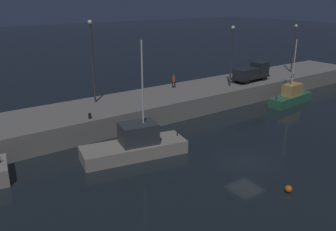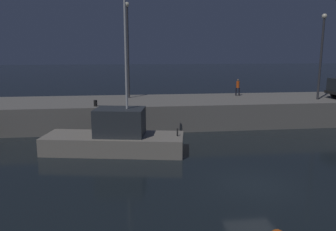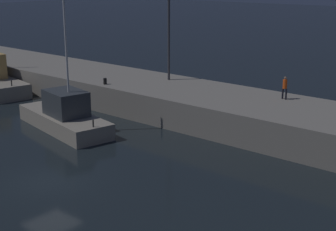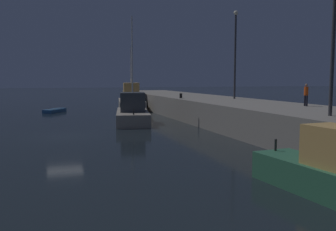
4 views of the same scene
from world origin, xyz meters
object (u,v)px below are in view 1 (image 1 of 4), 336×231
at_px(fishing_trawler_red, 291,96).
at_px(lamp_post_central, 294,44).
at_px(fishing_boat_white, 135,145).
at_px(dockworker, 174,81).
at_px(bollard_central, 293,76).
at_px(mooring_buoy_mid, 289,189).
at_px(bollard_west, 90,116).
at_px(lamp_post_west, 92,56).
at_px(lamp_post_east, 232,51).
at_px(utility_truck, 252,72).

bearing_deg(fishing_trawler_red, lamp_post_central, 37.02).
bearing_deg(fishing_boat_white, dockworker, 41.51).
bearing_deg(bollard_central, lamp_post_central, 39.03).
relative_size(fishing_trawler_red, fishing_boat_white, 0.83).
height_order(fishing_boat_white, lamp_post_central, fishing_boat_white).
distance_m(dockworker, bollard_central, 17.87).
xyz_separation_m(fishing_boat_white, mooring_buoy_mid, (5.74, -11.48, -0.74)).
bearing_deg(fishing_boat_white, bollard_west, 107.17).
xyz_separation_m(dockworker, bollard_central, (17.10, -5.15, -0.67)).
bearing_deg(mooring_buoy_mid, fishing_trawler_red, 35.98).
height_order(mooring_buoy_mid, dockworker, dockworker).
xyz_separation_m(fishing_trawler_red, lamp_post_west, (-23.23, 8.30, 6.28)).
relative_size(lamp_post_east, dockworker, 4.63).
bearing_deg(utility_truck, bollard_west, -176.01).
bearing_deg(mooring_buoy_mid, fishing_boat_white, 116.57).
relative_size(utility_truck, dockworker, 3.58).
distance_m(mooring_buoy_mid, lamp_post_central, 33.30).
bearing_deg(fishing_boat_white, lamp_post_central, 13.82).
xyz_separation_m(mooring_buoy_mid, lamp_post_east, (12.35, 18.36, 6.36)).
height_order(dockworker, bollard_central, dockworker).
height_order(lamp_post_west, lamp_post_east, lamp_post_west).
bearing_deg(fishing_boat_white, bollard_central, 10.26).
height_order(mooring_buoy_mid, bollard_central, bollard_central).
relative_size(mooring_buoy_mid, lamp_post_central, 0.07).
bearing_deg(lamp_post_central, fishing_boat_white, -166.18).
xyz_separation_m(mooring_buoy_mid, utility_truck, (16.76, 18.66, 3.15)).
xyz_separation_m(lamp_post_central, bollard_west, (-33.82, -2.40, -3.93)).
height_order(lamp_post_central, dockworker, lamp_post_central).
bearing_deg(bollard_central, mooring_buoy_mid, -144.12).
bearing_deg(bollard_west, mooring_buoy_mid, -66.34).
bearing_deg(fishing_trawler_red, dockworker, 146.11).
height_order(lamp_post_west, lamp_post_central, lamp_post_west).
xyz_separation_m(mooring_buoy_mid, bollard_central, (23.07, 16.69, 2.18)).
height_order(fishing_boat_white, dockworker, fishing_boat_white).
distance_m(mooring_buoy_mid, lamp_post_east, 23.02).
relative_size(mooring_buoy_mid, utility_truck, 0.09).
height_order(fishing_trawler_red, dockworker, fishing_trawler_red).
xyz_separation_m(lamp_post_east, bollard_central, (10.72, -1.67, -4.18)).
bearing_deg(fishing_boat_white, fishing_trawler_red, 4.60).
height_order(fishing_trawler_red, bollard_west, fishing_trawler_red).
xyz_separation_m(fishing_boat_white, lamp_post_east, (18.09, 6.89, 5.61)).
xyz_separation_m(mooring_buoy_mid, lamp_post_central, (26.39, 19.38, 6.09)).
height_order(fishing_boat_white, mooring_buoy_mid, fishing_boat_white).
bearing_deg(utility_truck, lamp_post_east, -176.13).
xyz_separation_m(lamp_post_east, dockworker, (-6.38, 3.48, -3.51)).
relative_size(mooring_buoy_mid, bollard_west, 1.04).
relative_size(fishing_boat_white, bollard_central, 18.68).
height_order(lamp_post_east, lamp_post_central, lamp_post_east).
distance_m(fishing_boat_white, lamp_post_central, 33.51).
relative_size(fishing_boat_white, dockworker, 6.04).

